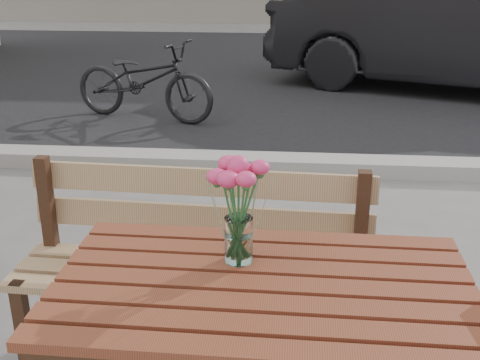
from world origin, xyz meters
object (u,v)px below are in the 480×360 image
Objects in this scene: main_table at (263,319)px; bicycle at (144,80)px; main_vase at (239,197)px; parked_car at (458,30)px.

main_table is 0.80× the size of bicycle.
main_vase is at bearing -145.97° from bicycle.
main_vase is at bearing -179.92° from parked_car.
parked_car reaches higher than main_table.
main_table is 3.62× the size of main_vase.
bicycle is at bearing 108.83° from main_table.
parked_car is at bearing 70.38° from main_vase.
parked_car is 3.82m from bicycle.
parked_car reaches higher than main_vase.
main_vase is at bearing 124.65° from main_table.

